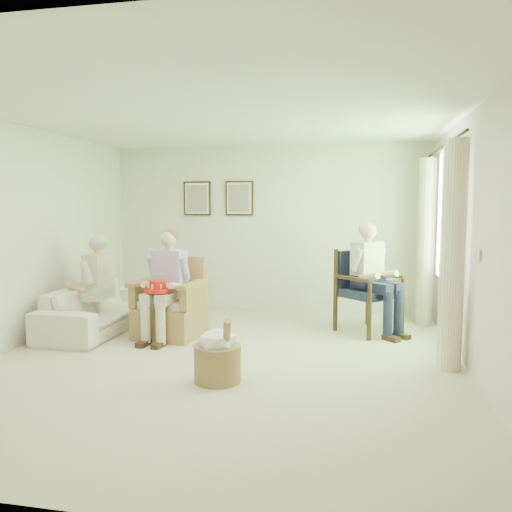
{
  "coord_description": "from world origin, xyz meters",
  "views": [
    {
      "loc": [
        1.38,
        -5.04,
        1.63
      ],
      "look_at": [
        0.2,
        0.83,
        1.05
      ],
      "focal_mm": 35.0,
      "sensor_mm": 36.0,
      "label": 1
    }
  ],
  "objects_px": {
    "wicker_armchair": "(171,311)",
    "red_hat": "(158,288)",
    "person_wicker": "(166,277)",
    "person_dark": "(370,269)",
    "sofa": "(101,308)",
    "person_sofa": "(94,278)",
    "hatbox": "(218,355)",
    "wood_armchair": "(369,287)"
  },
  "relations": [
    {
      "from": "wicker_armchair",
      "to": "red_hat",
      "type": "height_order",
      "value": "wicker_armchair"
    },
    {
      "from": "person_wicker",
      "to": "person_dark",
      "type": "distance_m",
      "value": 2.59
    },
    {
      "from": "sofa",
      "to": "red_hat",
      "type": "relative_size",
      "value": 6.05
    },
    {
      "from": "red_hat",
      "to": "person_sofa",
      "type": "bearing_deg",
      "value": 162.82
    },
    {
      "from": "sofa",
      "to": "hatbox",
      "type": "xyz_separation_m",
      "value": [
        2.08,
        -1.62,
        -0.04
      ]
    },
    {
      "from": "wicker_armchair",
      "to": "person_dark",
      "type": "relative_size",
      "value": 0.71
    },
    {
      "from": "person_sofa",
      "to": "sofa",
      "type": "bearing_deg",
      "value": -176.08
    },
    {
      "from": "person_sofa",
      "to": "person_wicker",
      "type": "bearing_deg",
      "value": 88.09
    },
    {
      "from": "person_sofa",
      "to": "wood_armchair",
      "type": "bearing_deg",
      "value": 107.17
    },
    {
      "from": "red_hat",
      "to": "hatbox",
      "type": "bearing_deg",
      "value": -47.56
    },
    {
      "from": "wood_armchair",
      "to": "hatbox",
      "type": "xyz_separation_m",
      "value": [
        -1.43,
        -2.31,
        -0.33
      ]
    },
    {
      "from": "red_hat",
      "to": "wood_armchair",
      "type": "bearing_deg",
      "value": 24.47
    },
    {
      "from": "person_wicker",
      "to": "person_sofa",
      "type": "height_order",
      "value": "person_wicker"
    },
    {
      "from": "hatbox",
      "to": "person_dark",
      "type": "bearing_deg",
      "value": 56.13
    },
    {
      "from": "wicker_armchair",
      "to": "person_wicker",
      "type": "xyz_separation_m",
      "value": [
        -0.0,
        -0.13,
        0.46
      ]
    },
    {
      "from": "wicker_armchair",
      "to": "red_hat",
      "type": "distance_m",
      "value": 0.49
    },
    {
      "from": "person_sofa",
      "to": "person_dark",
      "type": "bearing_deg",
      "value": 104.44
    },
    {
      "from": "person_dark",
      "to": "red_hat",
      "type": "distance_m",
      "value": 2.68
    },
    {
      "from": "wood_armchair",
      "to": "person_dark",
      "type": "xyz_separation_m",
      "value": [
        0.0,
        -0.18,
        0.26
      ]
    },
    {
      "from": "wicker_armchair",
      "to": "sofa",
      "type": "distance_m",
      "value": 1.04
    },
    {
      "from": "red_hat",
      "to": "hatbox",
      "type": "height_order",
      "value": "red_hat"
    },
    {
      "from": "person_wicker",
      "to": "person_dark",
      "type": "height_order",
      "value": "person_dark"
    },
    {
      "from": "person_dark",
      "to": "person_sofa",
      "type": "relative_size",
      "value": 1.12
    },
    {
      "from": "wicker_armchair",
      "to": "wood_armchair",
      "type": "xyz_separation_m",
      "value": [
        2.47,
        0.8,
        0.26
      ]
    },
    {
      "from": "person_wicker",
      "to": "person_sofa",
      "type": "relative_size",
      "value": 1.06
    },
    {
      "from": "wicker_armchair",
      "to": "hatbox",
      "type": "bearing_deg",
      "value": -49.41
    },
    {
      "from": "person_dark",
      "to": "red_hat",
      "type": "height_order",
      "value": "person_dark"
    },
    {
      "from": "red_hat",
      "to": "hatbox",
      "type": "relative_size",
      "value": 0.52
    },
    {
      "from": "person_wicker",
      "to": "hatbox",
      "type": "relative_size",
      "value": 2.04
    },
    {
      "from": "wicker_armchair",
      "to": "sofa",
      "type": "height_order",
      "value": "wicker_armchair"
    },
    {
      "from": "wicker_armchair",
      "to": "sofa",
      "type": "relative_size",
      "value": 0.49
    },
    {
      "from": "hatbox",
      "to": "wood_armchair",
      "type": "bearing_deg",
      "value": 58.19
    },
    {
      "from": "sofa",
      "to": "person_dark",
      "type": "relative_size",
      "value": 1.44
    },
    {
      "from": "person_dark",
      "to": "sofa",
      "type": "bearing_deg",
      "value": 141.33
    },
    {
      "from": "wicker_armchair",
      "to": "person_wicker",
      "type": "relative_size",
      "value": 0.75
    },
    {
      "from": "person_dark",
      "to": "hatbox",
      "type": "xyz_separation_m",
      "value": [
        -1.43,
        -2.13,
        -0.59
      ]
    },
    {
      "from": "person_sofa",
      "to": "red_hat",
      "type": "xyz_separation_m",
      "value": [
        1.01,
        -0.31,
        -0.04
      ]
    },
    {
      "from": "sofa",
      "to": "red_hat",
      "type": "height_order",
      "value": "red_hat"
    },
    {
      "from": "person_wicker",
      "to": "hatbox",
      "type": "distance_m",
      "value": 1.8
    },
    {
      "from": "person_dark",
      "to": "wicker_armchair",
      "type": "bearing_deg",
      "value": 147.23
    },
    {
      "from": "wicker_armchair",
      "to": "person_wicker",
      "type": "height_order",
      "value": "person_wicker"
    },
    {
      "from": "sofa",
      "to": "red_hat",
      "type": "distance_m",
      "value": 1.17
    }
  ]
}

